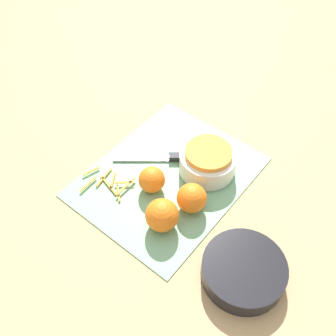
{
  "coord_description": "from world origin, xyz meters",
  "views": [
    {
      "loc": [
        0.5,
        0.4,
        0.8
      ],
      "look_at": [
        0.0,
        0.0,
        0.04
      ],
      "focal_mm": 42.0,
      "sensor_mm": 36.0,
      "label": 1
    }
  ],
  "objects": [
    {
      "name": "ground_plane",
      "position": [
        0.0,
        0.0,
        0.0
      ],
      "size": [
        4.0,
        4.0,
        0.0
      ],
      "primitive_type": "plane",
      "color": "tan"
    },
    {
      "name": "cutting_board",
      "position": [
        0.0,
        0.0,
        0.0
      ],
      "size": [
        0.45,
        0.36,
        0.01
      ],
      "color": "#75AD84",
      "rests_on": "ground_plane"
    },
    {
      "name": "bowl_speckled",
      "position": [
        -0.08,
        0.07,
        0.04
      ],
      "size": [
        0.15,
        0.15,
        0.07
      ],
      "color": "silver",
      "rests_on": "cutting_board"
    },
    {
      "name": "bowl_dark",
      "position": [
        0.11,
        0.3,
        0.02
      ],
      "size": [
        0.18,
        0.18,
        0.05
      ],
      "color": "black",
      "rests_on": "ground_plane"
    },
    {
      "name": "knife",
      "position": [
        -0.06,
        -0.02,
        0.01
      ],
      "size": [
        0.18,
        0.21,
        0.02
      ],
      "rotation": [
        0.0,
        0.0,
        -0.89
      ],
      "color": "#232328",
      "rests_on": "cutting_board"
    },
    {
      "name": "orange_left",
      "position": [
        0.12,
        0.08,
        0.05
      ],
      "size": [
        0.08,
        0.08,
        0.08
      ],
      "color": "orange",
      "rests_on": "cutting_board"
    },
    {
      "name": "orange_right",
      "position": [
        0.04,
        0.11,
        0.04
      ],
      "size": [
        0.07,
        0.07,
        0.07
      ],
      "color": "orange",
      "rests_on": "cutting_board"
    },
    {
      "name": "orange_back",
      "position": [
        0.06,
        -0.01,
        0.04
      ],
      "size": [
        0.07,
        0.07,
        0.07
      ],
      "color": "orange",
      "rests_on": "cutting_board"
    },
    {
      "name": "peel_pile",
      "position": [
        0.11,
        -0.1,
        0.01
      ],
      "size": [
        0.12,
        0.13,
        0.01
      ],
      "color": "orange",
      "rests_on": "cutting_board"
    }
  ]
}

